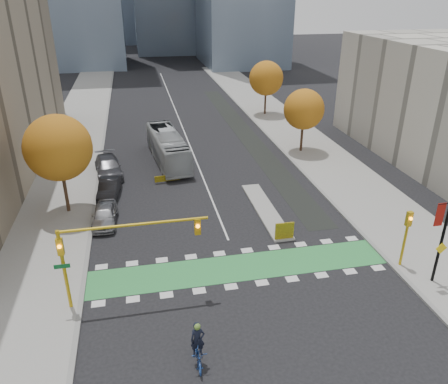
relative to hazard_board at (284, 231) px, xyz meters
name	(u,v)px	position (x,y,z in m)	size (l,w,h in m)	color
ground	(245,281)	(-4.00, -4.20, -0.80)	(300.00, 300.00, 0.00)	black
sidewalk_west	(62,176)	(-17.50, 15.80, -0.73)	(7.00, 120.00, 0.15)	gray
sidewalk_east	(320,156)	(9.50, 15.80, -0.73)	(7.00, 120.00, 0.15)	gray
curb_west	(99,173)	(-14.00, 15.80, -0.73)	(0.30, 120.00, 0.16)	gray
curb_east	(290,159)	(6.00, 15.80, -0.73)	(0.30, 120.00, 0.16)	gray
bike_crossing	(240,267)	(-4.00, -2.70, -0.79)	(20.00, 3.00, 0.01)	#2E8F43
centre_line	(178,116)	(-4.00, 35.80, -0.80)	(0.15, 70.00, 0.01)	silver
bike_lane_paint	(245,133)	(3.50, 25.80, -0.80)	(2.50, 50.00, 0.01)	black
median_island	(265,210)	(0.00, 4.80, -0.72)	(1.60, 10.00, 0.16)	gray
hazard_board	(284,231)	(0.00, 0.00, 0.00)	(1.40, 0.12, 1.30)	yellow
tree_west	(58,148)	(-16.00, 7.80, 4.82)	(5.20, 5.20, 8.22)	#332114
tree_east_near	(304,109)	(8.00, 17.80, 4.06)	(4.40, 4.40, 7.08)	#332114
tree_east_far	(266,78)	(8.50, 33.80, 4.44)	(4.80, 4.80, 7.65)	#332114
traffic_signal_west	(109,244)	(-11.93, -4.71, 3.23)	(8.53, 0.56, 5.20)	#BF9914
traffic_signal_east	(407,231)	(6.50, -4.71, 1.93)	(0.35, 0.43, 4.10)	#BF9914
banner_lamppost	(447,218)	(7.50, -6.70, 3.81)	(1.65, 0.36, 8.28)	black
cyclist	(198,350)	(-7.89, -10.19, 0.02)	(0.77, 2.15, 2.47)	navy
bus	(168,147)	(-6.90, 17.77, 0.81)	(2.70, 11.55, 3.22)	#A9AEB1
parked_car_a	(105,215)	(-12.95, 5.24, -0.04)	(1.80, 4.47, 1.52)	#939498
parked_car_b	(109,188)	(-12.79, 10.24, -0.04)	(1.60, 4.59, 1.51)	black
parked_car_c	(108,167)	(-13.00, 15.24, 0.05)	(2.38, 5.87, 1.70)	#4E4E53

